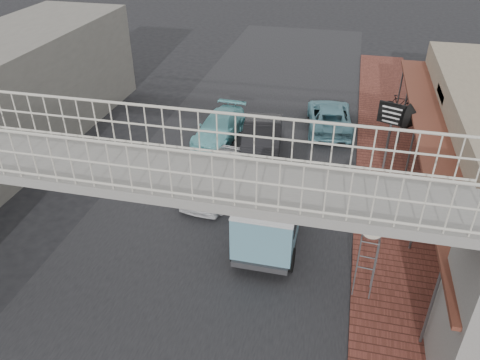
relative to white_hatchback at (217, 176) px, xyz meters
The scene contains 14 objects.
ground 3.17m from the white_hatchback, 80.29° to the right, with size 120.00×120.00×0.00m, color black.
road_strip 3.17m from the white_hatchback, 80.29° to the right, with size 10.00×60.00×0.01m, color black.
sidewalk 7.05m from the white_hatchback, ahead, with size 3.00×40.00×0.10m, color brown.
footbridge 7.47m from the white_hatchback, 85.77° to the right, with size 16.40×2.40×6.34m.
building_far_left 11.03m from the white_hatchback, 164.24° to the left, with size 5.00×14.00×5.00m, color gray.
white_hatchback is the anchor object (origin of this frame).
dark_sedan 3.53m from the white_hatchback, 70.13° to the left, with size 1.69×4.84×1.60m, color black.
angkot_curb 8.14m from the white_hatchback, 60.26° to the left, with size 2.16×4.69×1.30m, color #6BABBA.
angkot_far 4.74m from the white_hatchback, 104.16° to the left, with size 1.77×4.34×1.26m, color #7FD6DC.
angkot_van 3.67m from the white_hatchback, 42.84° to the right, with size 2.06×4.43×2.17m.
motorcycle_near 5.82m from the white_hatchback, ahead, with size 0.64×1.84×0.97m, color black.
motorcycle_far 12.34m from the white_hatchback, 51.89° to the left, with size 0.47×1.66×1.00m, color black.
street_clock 7.53m from the white_hatchback, 37.57° to the right, with size 0.70×0.58×2.78m.
arrow_sign 8.22m from the white_hatchback, 22.43° to the left, with size 1.91×1.29×3.16m.
Camera 1 is at (4.02, -12.36, 10.62)m, focal length 35.00 mm.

